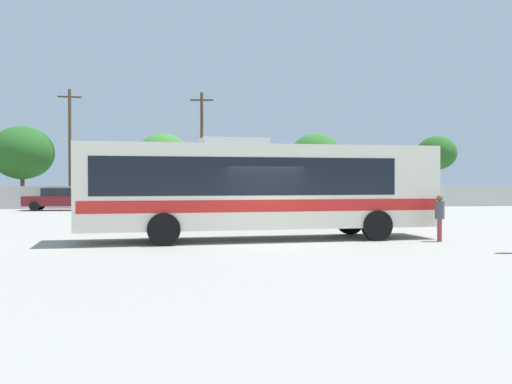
# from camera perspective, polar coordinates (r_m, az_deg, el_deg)

# --- Properties ---
(ground_plane) EXTENTS (300.00, 300.00, 0.00)m
(ground_plane) POSITION_cam_1_polar(r_m,az_deg,el_deg) (28.80, -1.84, -2.93)
(ground_plane) COLOR gray
(perimeter_wall) EXTENTS (80.00, 0.30, 1.62)m
(perimeter_wall) POSITION_cam_1_polar(r_m,az_deg,el_deg) (43.69, -3.73, -0.47)
(perimeter_wall) COLOR beige
(perimeter_wall) RESTS_ON ground_plane
(coach_bus_cream_red) EXTENTS (12.47, 3.63, 3.49)m
(coach_bus_cream_red) POSITION_cam_1_polar(r_m,az_deg,el_deg) (20.00, -0.01, 0.61)
(coach_bus_cream_red) COLOR silver
(coach_bus_cream_red) RESTS_ON ground_plane
(attendant_by_bus_door) EXTENTS (0.41, 0.41, 1.57)m
(attendant_by_bus_door) POSITION_cam_1_polar(r_m,az_deg,el_deg) (20.42, 17.58, -2.17)
(attendant_by_bus_door) COLOR #99383D
(attendant_by_bus_door) RESTS_ON ground_plane
(parked_car_leftmost_maroon) EXTENTS (4.56, 2.04, 1.53)m
(parked_car_leftmost_maroon) POSITION_cam_1_polar(r_m,az_deg,el_deg) (41.85, -18.71, -0.61)
(parked_car_leftmost_maroon) COLOR maroon
(parked_car_leftmost_maroon) RESTS_ON ground_plane
(parked_car_second_white) EXTENTS (4.51, 2.18, 1.41)m
(parked_car_second_white) POSITION_cam_1_polar(r_m,az_deg,el_deg) (40.30, -10.39, -0.71)
(parked_car_second_white) COLOR silver
(parked_car_second_white) RESTS_ON ground_plane
(parked_car_third_red) EXTENTS (4.32, 2.19, 1.41)m
(parked_car_third_red) POSITION_cam_1_polar(r_m,az_deg,el_deg) (41.29, -0.44, -0.64)
(parked_car_third_red) COLOR red
(parked_car_third_red) RESTS_ON ground_plane
(utility_pole_near) EXTENTS (1.80, 0.28, 8.94)m
(utility_pole_near) POSITION_cam_1_polar(r_m,az_deg,el_deg) (45.86, -5.35, 4.41)
(utility_pole_near) COLOR #4C3823
(utility_pole_near) RESTS_ON ground_plane
(utility_pole_far) EXTENTS (1.80, 0.35, 9.16)m
(utility_pole_far) POSITION_cam_1_polar(r_m,az_deg,el_deg) (47.73, -17.80, 4.36)
(utility_pole_far) COLOR #4C3823
(utility_pole_far) RESTS_ON ground_plane
(roadside_tree_left) EXTENTS (4.84, 4.84, 6.25)m
(roadside_tree_left) POSITION_cam_1_polar(r_m,az_deg,el_deg) (48.60, -21.96, 3.59)
(roadside_tree_left) COLOR brown
(roadside_tree_left) RESTS_ON ground_plane
(roadside_tree_midleft) EXTENTS (4.39, 4.39, 5.93)m
(roadside_tree_midleft) POSITION_cam_1_polar(r_m,az_deg,el_deg) (48.83, -9.11, 3.50)
(roadside_tree_midleft) COLOR brown
(roadside_tree_midleft) RESTS_ON ground_plane
(roadside_tree_midright) EXTENTS (4.42, 4.42, 5.97)m
(roadside_tree_midright) POSITION_cam_1_polar(r_m,az_deg,el_deg) (48.97, 5.92, 3.52)
(roadside_tree_midright) COLOR brown
(roadside_tree_midright) RESTS_ON ground_plane
(roadside_tree_right) EXTENTS (3.43, 3.43, 5.88)m
(roadside_tree_right) POSITION_cam_1_polar(r_m,az_deg,el_deg) (52.85, 17.31, 3.65)
(roadside_tree_right) COLOR brown
(roadside_tree_right) RESTS_ON ground_plane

